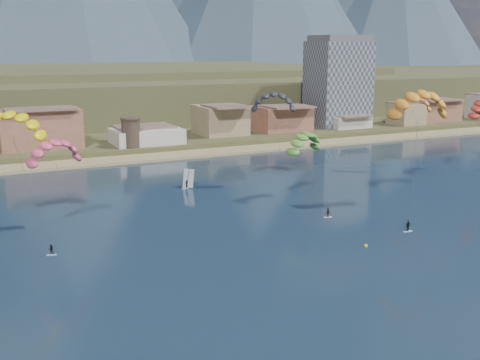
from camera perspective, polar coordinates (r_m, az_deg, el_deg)
The scene contains 15 objects.
ground at distance 65.54m, azimuth 12.57°, elevation -14.33°, with size 2400.00×2400.00×0.00m, color black.
beach at distance 158.44m, azimuth -11.65°, elevation 1.98°, with size 2200.00×12.00×0.90m.
land at distance 607.07m, azimuth -22.37°, elevation 9.21°, with size 2200.00×900.00×4.00m.
foothills at distance 284.71m, azimuth -13.64°, elevation 8.46°, with size 940.00×210.00×18.00m.
apartment_tower at distance 212.19m, azimuth 9.68°, elevation 9.58°, with size 20.00×16.00×32.00m.
watchtower at distance 166.31m, azimuth -10.75°, elevation 4.67°, with size 5.82×5.82×8.60m.
kitesurfer_yellow at distance 95.86m, azimuth -21.66°, elevation 5.41°, with size 11.32×15.69×22.23m.
kitesurfer_orange at distance 109.99m, azimuth 17.34°, elevation 7.57°, with size 17.42×14.27×25.17m.
kitesurfer_green at distance 112.41m, azimuth 6.42°, elevation 3.99°, with size 10.19×15.70×16.60m.
distant_kite_pink at distance 94.68m, azimuth -17.92°, elevation 3.07°, with size 9.96×7.30×17.62m.
distant_kite_dark at distance 120.57m, azimuth 3.34°, elevation 8.07°, with size 10.33×7.66×22.38m.
distant_kite_orange at distance 143.16m, azimuth 16.82°, elevation 7.50°, with size 9.53×7.87×20.32m.
distant_kite_red at distance 148.51m, azimuth 22.52°, elevation 6.79°, with size 10.04×8.06×19.32m.
windsurfer at distance 125.05m, azimuth -5.22°, elevation -0.21°, with size 2.37×2.59×4.14m.
buoy at distance 90.78m, azimuth 12.35°, elevation -6.38°, with size 0.60×0.60×0.60m.
Camera 1 is at (-36.99, -45.22, 29.73)m, focal length 43.10 mm.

